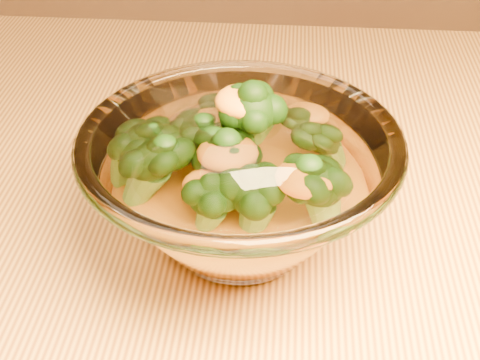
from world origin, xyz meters
TOP-DOWN VIEW (x-y plane):
  - table at (0.00, 0.00)m, footprint 1.20×0.80m
  - glass_bowl at (0.02, -0.00)m, footprint 0.23×0.23m
  - cheese_sauce at (0.02, -0.00)m, footprint 0.13×0.13m
  - broccoli_heap at (0.01, 0.01)m, footprint 0.17×0.14m

SIDE VIEW (x-z plane):
  - table at x=0.00m, z-range 0.28..1.03m
  - cheese_sauce at x=0.02m, z-range 0.76..0.80m
  - glass_bowl at x=0.02m, z-range 0.75..0.85m
  - broccoli_heap at x=0.01m, z-range 0.78..0.86m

